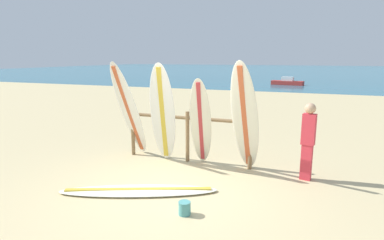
% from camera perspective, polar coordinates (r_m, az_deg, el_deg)
% --- Properties ---
extents(ground_plane, '(120.00, 120.00, 0.00)m').
position_cam_1_polar(ground_plane, '(5.87, -4.16, -13.04)').
color(ground_plane, '#CCB784').
extents(ocean_water, '(120.00, 80.00, 0.01)m').
position_cam_1_polar(ocean_water, '(62.93, 18.77, 8.55)').
color(ocean_water, teal).
rests_on(ocean_water, ground).
extents(surfboard_rack, '(3.04, 0.09, 1.20)m').
position_cam_1_polar(surfboard_rack, '(7.28, -0.83, -1.70)').
color(surfboard_rack, olive).
rests_on(surfboard_rack, ground).
extents(surfboard_leaning_far_left, '(0.58, 1.19, 2.35)m').
position_cam_1_polar(surfboard_leaning_far_left, '(7.59, -11.37, 1.69)').
color(surfboard_leaning_far_left, white).
rests_on(surfboard_leaning_far_left, ground).
extents(surfboard_leaning_left, '(0.69, 0.78, 2.33)m').
position_cam_1_polar(surfboard_leaning_left, '(7.12, -5.34, 1.13)').
color(surfboard_leaning_left, white).
rests_on(surfboard_leaning_left, ground).
extents(surfboard_leaning_center_left, '(0.62, 0.95, 2.03)m').
position_cam_1_polar(surfboard_leaning_center_left, '(6.84, 1.60, -0.53)').
color(surfboard_leaning_center_left, silver).
rests_on(surfboard_leaning_center_left, ground).
extents(surfboard_leaning_center, '(0.68, 1.01, 2.38)m').
position_cam_1_polar(surfboard_leaning_center, '(6.50, 9.61, 0.30)').
color(surfboard_leaning_center, white).
rests_on(surfboard_leaning_center, ground).
extents(surfboard_lying_on_sand, '(2.88, 1.58, 0.08)m').
position_cam_1_polar(surfboard_lying_on_sand, '(5.92, -9.74, -12.57)').
color(surfboard_lying_on_sand, white).
rests_on(surfboard_lying_on_sand, ground).
extents(beachgoer_standing, '(0.28, 0.21, 1.56)m').
position_cam_1_polar(beachgoer_standing, '(6.57, 20.40, -3.14)').
color(beachgoer_standing, '#D8333F').
rests_on(beachgoer_standing, ground).
extents(small_boat_offshore, '(2.87, 1.29, 0.71)m').
position_cam_1_polar(small_boat_offshore, '(29.46, 16.99, 6.64)').
color(small_boat_offshore, '#B22D28').
rests_on(small_boat_offshore, ocean_water).
extents(sand_bucket, '(0.19, 0.19, 0.21)m').
position_cam_1_polar(sand_bucket, '(5.08, -1.37, -15.77)').
color(sand_bucket, teal).
rests_on(sand_bucket, ground).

